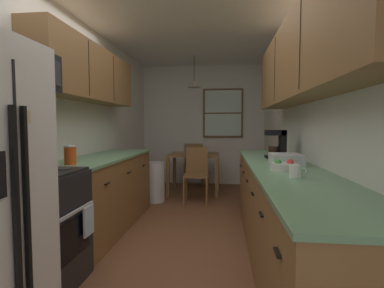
% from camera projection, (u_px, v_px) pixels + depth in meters
% --- Properties ---
extents(ground_plane, '(12.00, 12.00, 0.00)m').
position_uv_depth(ground_plane, '(189.00, 223.00, 3.76)').
color(ground_plane, brown).
extents(wall_left, '(0.10, 9.00, 2.55)m').
position_uv_depth(wall_left, '(87.00, 125.00, 3.83)').
color(wall_left, white).
rests_on(wall_left, ground).
extents(wall_right, '(0.10, 9.00, 2.55)m').
position_uv_depth(wall_right, '(298.00, 125.00, 3.53)').
color(wall_right, white).
rests_on(wall_right, ground).
extents(wall_back, '(4.40, 0.10, 2.55)m').
position_uv_depth(wall_back, '(203.00, 125.00, 6.31)').
color(wall_back, white).
rests_on(wall_back, ground).
extents(ceiling_slab, '(4.40, 9.00, 0.08)m').
position_uv_depth(ceiling_slab, '(188.00, 19.00, 3.60)').
color(ceiling_slab, white).
extents(stove_range, '(0.66, 0.63, 1.10)m').
position_uv_depth(stove_range, '(35.00, 229.00, 2.24)').
color(stove_range, black).
rests_on(stove_range, ground).
extents(microwave_over_range, '(0.39, 0.62, 0.31)m').
position_uv_depth(microwave_over_range, '(16.00, 69.00, 2.17)').
color(microwave_over_range, black).
extents(counter_left, '(0.64, 2.03, 0.90)m').
position_uv_depth(counter_left, '(105.00, 192.00, 3.56)').
color(counter_left, brown).
rests_on(counter_left, ground).
extents(upper_cabinets_left, '(0.33, 2.11, 0.63)m').
position_uv_depth(upper_cabinets_left, '(89.00, 74.00, 3.43)').
color(upper_cabinets_left, brown).
extents(counter_right, '(0.64, 3.42, 0.90)m').
position_uv_depth(counter_right, '(283.00, 214.00, 2.69)').
color(counter_right, brown).
rests_on(counter_right, ground).
extents(upper_cabinets_right, '(0.33, 3.10, 0.73)m').
position_uv_depth(upper_cabinets_right, '(304.00, 58.00, 2.54)').
color(upper_cabinets_right, brown).
extents(dining_table, '(0.92, 0.75, 0.74)m').
position_uv_depth(dining_table, '(194.00, 160.00, 5.42)').
color(dining_table, brown).
rests_on(dining_table, ground).
extents(dining_chair_near, '(0.41, 0.41, 0.90)m').
position_uv_depth(dining_chair_near, '(196.00, 172.00, 4.84)').
color(dining_chair_near, brown).
rests_on(dining_chair_near, ground).
extents(dining_chair_far, '(0.40, 0.40, 0.90)m').
position_uv_depth(dining_chair_far, '(194.00, 163.00, 6.01)').
color(dining_chair_far, brown).
rests_on(dining_chair_far, ground).
extents(pendant_light, '(0.26, 0.26, 0.58)m').
position_uv_depth(pendant_light, '(194.00, 84.00, 5.33)').
color(pendant_light, black).
extents(back_window, '(0.85, 0.05, 1.04)m').
position_uv_depth(back_window, '(223.00, 113.00, 6.17)').
color(back_window, brown).
extents(trash_bin, '(0.35, 0.35, 0.65)m').
position_uv_depth(trash_bin, '(154.00, 182.00, 4.84)').
color(trash_bin, silver).
rests_on(trash_bin, ground).
extents(storage_canister, '(0.11, 0.11, 0.19)m').
position_uv_depth(storage_canister, '(70.00, 155.00, 2.75)').
color(storage_canister, '#D84C19').
rests_on(storage_canister, counter_left).
extents(dish_towel, '(0.02, 0.16, 0.24)m').
position_uv_depth(dish_towel, '(89.00, 221.00, 2.35)').
color(dish_towel, silver).
extents(coffee_maker, '(0.22, 0.18, 0.32)m').
position_uv_depth(coffee_maker, '(278.00, 143.00, 3.29)').
color(coffee_maker, black).
rests_on(coffee_maker, counter_right).
extents(mug_by_coffeemaker, '(0.12, 0.09, 0.09)m').
position_uv_depth(mug_by_coffeemaker, '(296.00, 171.00, 2.07)').
color(mug_by_coffeemaker, white).
rests_on(mug_by_coffeemaker, counter_right).
extents(fruit_bowl, '(0.22, 0.22, 0.09)m').
position_uv_depth(fruit_bowl, '(284.00, 166.00, 2.39)').
color(fruit_bowl, silver).
rests_on(fruit_bowl, counter_right).
extents(dish_rack, '(0.28, 0.34, 0.10)m').
position_uv_depth(dish_rack, '(286.00, 159.00, 2.76)').
color(dish_rack, silver).
rests_on(dish_rack, counter_right).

